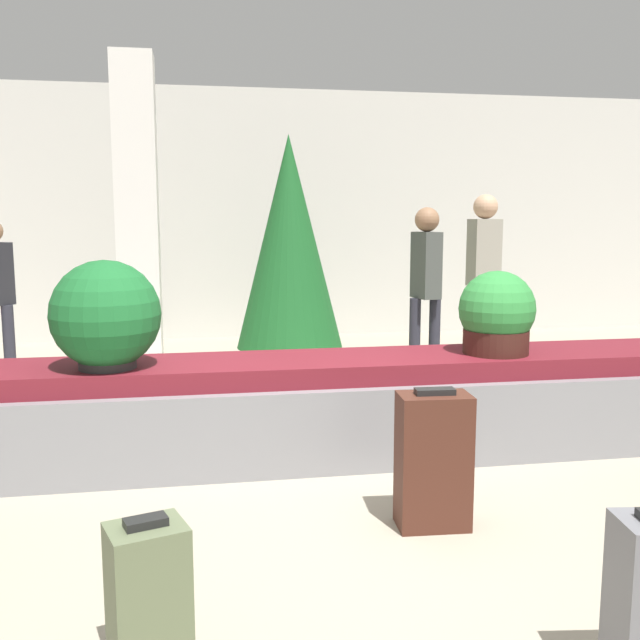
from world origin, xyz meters
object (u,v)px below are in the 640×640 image
(suitcase_0, at_px, (433,460))
(potted_plant_0, at_px, (106,317))
(pillar, at_px, (138,215))
(traveler_0, at_px, (426,278))
(potted_plant_1, at_px, (497,315))
(traveler_2, at_px, (484,263))
(decorated_tree, at_px, (289,243))
(suitcase_1, at_px, (148,598))

(suitcase_0, distance_m, potted_plant_0, 2.12)
(pillar, xyz_separation_m, traveler_0, (2.76, -1.06, -0.60))
(traveler_0, bearing_deg, potted_plant_1, -14.82)
(pillar, xyz_separation_m, potted_plant_1, (2.56, -3.15, -0.68))
(potted_plant_0, bearing_deg, traveler_2, 36.52)
(decorated_tree, bearing_deg, suitcase_1, -102.79)
(pillar, distance_m, traveler_0, 3.01)
(pillar, xyz_separation_m, suitcase_1, (0.39, -5.25, -1.33))
(traveler_0, height_order, traveler_2, traveler_2)
(potted_plant_0, height_order, traveler_0, traveler_0)
(suitcase_1, bearing_deg, potted_plant_0, 81.62)
(potted_plant_1, relative_size, traveler_0, 0.34)
(traveler_0, relative_size, traveler_2, 0.92)
(potted_plant_0, distance_m, traveler_2, 4.35)
(suitcase_0, xyz_separation_m, potted_plant_1, (0.82, 1.14, 0.57))
(pillar, relative_size, potted_plant_1, 5.72)
(decorated_tree, bearing_deg, pillar, 178.01)
(pillar, distance_m, suitcase_1, 5.43)
(suitcase_0, relative_size, potted_plant_0, 1.10)
(suitcase_1, relative_size, decorated_tree, 0.23)
(traveler_2, bearing_deg, traveler_0, 16.91)
(suitcase_1, relative_size, potted_plant_1, 1.00)
(traveler_0, bearing_deg, suitcase_0, -26.96)
(suitcase_1, relative_size, potted_plant_0, 0.85)
(traveler_0, bearing_deg, suitcase_1, -39.03)
(potted_plant_0, bearing_deg, pillar, 90.59)
(suitcase_1, relative_size, traveler_2, 0.31)
(traveler_0, bearing_deg, pillar, -120.56)
(potted_plant_0, xyz_separation_m, traveler_0, (2.72, 2.14, 0.02))
(potted_plant_1, bearing_deg, suitcase_0, -125.80)
(pillar, height_order, decorated_tree, pillar)
(suitcase_0, bearing_deg, traveler_2, 67.62)
(suitcase_0, xyz_separation_m, traveler_0, (1.02, 3.23, 0.64))
(pillar, xyz_separation_m, traveler_2, (3.53, -0.61, -0.50))
(suitcase_1, distance_m, traveler_2, 5.66)
(potted_plant_1, distance_m, traveler_0, 2.10)
(pillar, height_order, traveler_0, pillar)
(suitcase_0, bearing_deg, pillar, 115.62)
(pillar, height_order, potted_plant_0, pillar)
(traveler_2, bearing_deg, potted_plant_1, 55.95)
(potted_plant_0, xyz_separation_m, decorated_tree, (1.53, 3.15, 0.33))
(potted_plant_0, bearing_deg, suitcase_1, -80.22)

